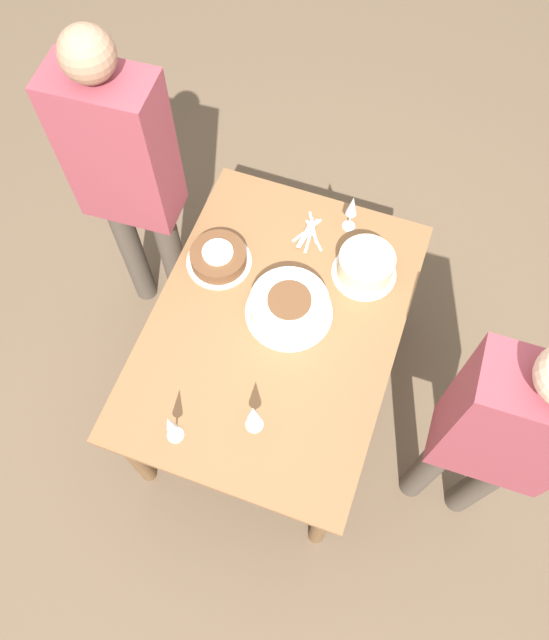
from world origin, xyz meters
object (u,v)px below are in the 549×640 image
wine_glass_extra (352,207)px  cake_center_white (289,307)px  cake_front_chocolate (218,257)px  wine_glass_near (170,425)px  wine_glass_far (253,414)px  person_watching (500,436)px  cake_back_decorated (366,266)px  person_cutting (126,173)px

wine_glass_extra → cake_center_white: bearing=-12.4°
cake_front_chocolate → cake_center_white: bearing=70.3°
wine_glass_extra → wine_glass_near: bearing=-16.8°
cake_center_white → wine_glass_far: wine_glass_far is taller
person_watching → cake_front_chocolate: bearing=-21.2°
cake_front_chocolate → wine_glass_extra: size_ratio=1.37×
cake_back_decorated → wine_glass_near: (0.91, -0.47, 0.07)m
cake_front_chocolate → wine_glass_near: wine_glass_near is taller
cake_center_white → cake_back_decorated: (-0.28, 0.24, 0.01)m
cake_back_decorated → person_cutting: (0.05, -1.02, 0.23)m
cake_front_chocolate → cake_back_decorated: (-0.15, 0.60, 0.03)m
person_cutting → wine_glass_near: bearing=-60.5°
cake_center_white → cake_front_chocolate: size_ratio=1.29×
cake_front_chocolate → wine_glass_extra: 0.60m
cake_center_white → wine_glass_near: size_ratio=1.73×
cake_back_decorated → person_cutting: person_cutting is taller
cake_center_white → person_watching: bearing=69.9°
wine_glass_extra → person_watching: size_ratio=0.13×
person_watching → cake_center_white: bearing=-21.4°
cake_center_white → cake_back_decorated: size_ratio=1.31×
cake_center_white → person_cutting: 0.85m
wine_glass_near → cake_center_white: bearing=160.0°
wine_glass_near → wine_glass_extra: size_ratio=1.02×
cake_back_decorated → cake_front_chocolate: bearing=-75.6°
cake_center_white → person_watching: person_watching is taller
wine_glass_near → cake_front_chocolate: bearing=-170.2°
wine_glass_near → wine_glass_far: size_ratio=1.05×
wine_glass_near → wine_glass_far: 0.30m
wine_glass_near → wine_glass_extra: bearing=163.2°
person_cutting → person_watching: 1.72m
wine_glass_near → wine_glass_far: (-0.14, 0.26, -0.00)m
cake_back_decorated → wine_glass_extra: size_ratio=1.34×
wine_glass_far → cake_center_white: bearing=-176.1°
cake_back_decorated → wine_glass_extra: wine_glass_extra is taller
cake_front_chocolate → wine_glass_far: size_ratio=1.41×
wine_glass_near → wine_glass_far: wine_glass_near is taller
cake_center_white → wine_glass_extra: wine_glass_extra is taller
cake_back_decorated → wine_glass_far: bearing=-14.7°
wine_glass_near → person_cutting: (-0.86, -0.55, 0.15)m
person_cutting → person_watching: size_ratio=1.06×
wine_glass_far → wine_glass_extra: bearing=175.7°
cake_front_chocolate → cake_back_decorated: cake_back_decorated is taller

